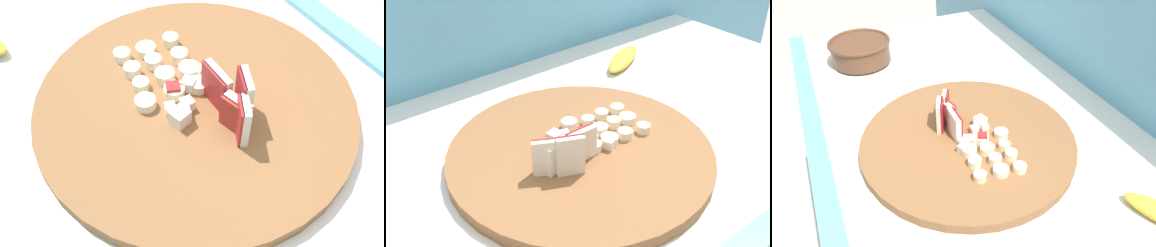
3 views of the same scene
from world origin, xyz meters
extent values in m
cube|color=#60A8C6|center=(0.00, -0.32, 0.86)|extent=(1.34, 0.04, 0.04)
cube|color=#5BA3C1|center=(0.00, 0.36, 0.66)|extent=(2.40, 0.04, 1.32)
cylinder|color=brown|center=(0.01, -0.03, 0.88)|extent=(0.44, 0.44, 0.02)
cube|color=maroon|center=(-0.04, -0.07, 0.93)|extent=(0.04, 0.02, 0.07)
cube|color=beige|center=(-0.05, -0.07, 0.93)|extent=(0.04, 0.03, 0.07)
cube|color=#A32323|center=(-0.07, -0.04, 0.92)|extent=(0.03, 0.02, 0.06)
cube|color=#EFE5CC|center=(-0.08, -0.05, 0.92)|extent=(0.04, 0.03, 0.06)
cube|color=#A32323|center=(-0.01, -0.05, 0.92)|extent=(0.05, 0.01, 0.06)
cube|color=#EFE5CC|center=(-0.01, -0.06, 0.92)|extent=(0.05, 0.01, 0.06)
cube|color=#B22D23|center=(-0.06, -0.04, 0.92)|extent=(0.04, 0.01, 0.05)
cube|color=white|center=(-0.06, -0.05, 0.92)|extent=(0.04, 0.02, 0.05)
cube|color=white|center=(0.03, -0.03, 0.90)|extent=(0.02, 0.02, 0.02)
cube|color=#EFE5CC|center=(0.05, -0.06, 0.90)|extent=(0.02, 0.02, 0.02)
cube|color=#A32323|center=(0.03, -0.01, 0.90)|extent=(0.02, 0.02, 0.02)
cube|color=#EFE5CC|center=(0.01, 0.01, 0.90)|extent=(0.02, 0.02, 0.01)
cube|color=beige|center=(-0.01, 0.00, 0.90)|extent=(0.02, 0.02, 0.02)
cube|color=white|center=(-0.02, 0.01, 0.90)|extent=(0.03, 0.03, 0.02)
cube|color=white|center=(0.00, -0.01, 0.90)|extent=(0.02, 0.02, 0.02)
cylinder|color=beige|center=(0.02, -0.05, 0.90)|extent=(0.03, 0.03, 0.01)
cylinder|color=white|center=(0.05, -0.05, 0.90)|extent=(0.03, 0.03, 0.01)
cylinder|color=#F4EAC6|center=(0.09, -0.05, 0.90)|extent=(0.03, 0.03, 0.02)
cylinder|color=beige|center=(0.12, -0.06, 0.90)|extent=(0.02, 0.02, 0.02)
cylinder|color=#F4EAC6|center=(0.03, -0.01, 0.90)|extent=(0.03, 0.03, 0.01)
cylinder|color=beige|center=(0.06, -0.02, 0.90)|extent=(0.03, 0.03, 0.01)
cylinder|color=#F4EAC6|center=(0.10, -0.02, 0.90)|extent=(0.02, 0.02, 0.02)
cylinder|color=#F4EAC6|center=(0.13, -0.02, 0.90)|extent=(0.03, 0.03, 0.01)
cylinder|color=#F4EAC6|center=(0.03, 0.03, 0.90)|extent=(0.03, 0.03, 0.01)
cylinder|color=beige|center=(0.07, 0.02, 0.90)|extent=(0.02, 0.02, 0.01)
cylinder|color=#F4EAC6|center=(0.10, 0.02, 0.90)|extent=(0.02, 0.02, 0.02)
cylinder|color=white|center=(0.13, 0.02, 0.90)|extent=(0.02, 0.02, 0.01)
cylinder|color=brown|center=(-0.44, -0.16, 0.87)|extent=(0.09, 0.09, 0.01)
cylinder|color=brown|center=(-0.44, -0.16, 0.91)|extent=(0.16, 0.16, 0.06)
torus|color=brown|center=(-0.44, -0.16, 0.93)|extent=(0.17, 0.17, 0.01)
camera|label=1|loc=(-0.33, 0.18, 1.33)|focal=40.81mm
camera|label=2|loc=(-0.39, -0.52, 1.35)|focal=44.11mm
camera|label=3|loc=(0.52, -0.27, 1.37)|focal=34.04mm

